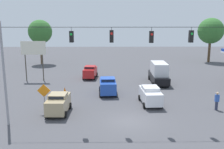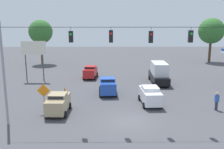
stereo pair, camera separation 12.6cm
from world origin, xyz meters
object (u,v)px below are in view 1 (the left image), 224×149
(traffic_cone_third, at_px, (65,90))
(work_zone_sign, at_px, (44,93))
(sedan_white_crossing_near, at_px, (150,95))
(tree_horizon_right, at_px, (211,31))
(tree_horizon_left, at_px, (40,32))
(sedan_blue_withflow_mid, at_px, (108,86))
(sedan_red_withflow_far, at_px, (90,72))
(sedan_tan_parked_shoulder, at_px, (58,103))
(overhead_signal_span, at_px, (131,59))
(box_truck_black_oncoming_far, at_px, (159,73))
(pedestrian, at_px, (217,101))
(roadside_billboard, at_px, (33,52))
(traffic_cone_nearest, at_px, (58,102))
(traffic_cone_second, at_px, (63,96))

(traffic_cone_third, bearing_deg, work_zone_sign, 84.63)
(sedan_white_crossing_near, height_order, traffic_cone_third, sedan_white_crossing_near)
(tree_horizon_right, bearing_deg, traffic_cone_third, 41.15)
(tree_horizon_left, bearing_deg, sedan_blue_withflow_mid, 121.44)
(sedan_red_withflow_far, relative_size, sedan_tan_parked_shoulder, 1.05)
(sedan_blue_withflow_mid, bearing_deg, overhead_signal_span, 102.10)
(traffic_cone_third, distance_m, work_zone_sign, 7.47)
(box_truck_black_oncoming_far, height_order, work_zone_sign, box_truck_black_oncoming_far)
(sedan_white_crossing_near, distance_m, tree_horizon_left, 33.08)
(sedan_tan_parked_shoulder, xyz_separation_m, traffic_cone_third, (0.69, -7.45, -0.69))
(work_zone_sign, relative_size, pedestrian, 1.53)
(sedan_blue_withflow_mid, height_order, tree_horizon_left, tree_horizon_left)
(tree_horizon_left, height_order, tree_horizon_right, tree_horizon_right)
(sedan_blue_withflow_mid, height_order, roadside_billboard, roadside_billboard)
(box_truck_black_oncoming_far, height_order, sedan_tan_parked_shoulder, box_truck_black_oncoming_far)
(traffic_cone_nearest, xyz_separation_m, pedestrian, (-16.06, 1.65, 0.62))
(traffic_cone_third, relative_size, tree_horizon_right, 0.07)
(work_zone_sign, bearing_deg, sedan_blue_withflow_mid, -133.71)
(overhead_signal_span, relative_size, pedestrian, 11.35)
(work_zone_sign, bearing_deg, tree_horizon_left, -74.86)
(box_truck_black_oncoming_far, bearing_deg, traffic_cone_nearest, 37.77)
(sedan_red_withflow_far, bearing_deg, work_zone_sign, 77.81)
(roadside_billboard, relative_size, tree_horizon_left, 0.65)
(sedan_red_withflow_far, relative_size, tree_horizon_right, 0.42)
(sedan_white_crossing_near, distance_m, box_truck_black_oncoming_far, 9.81)
(sedan_white_crossing_near, distance_m, traffic_cone_nearest, 9.78)
(box_truck_black_oncoming_far, xyz_separation_m, tree_horizon_left, (21.29, -17.40, 5.21))
(tree_horizon_right, bearing_deg, pedestrian, 69.71)
(box_truck_black_oncoming_far, xyz_separation_m, traffic_cone_second, (12.41, 7.41, -1.16))
(tree_horizon_right, bearing_deg, tree_horizon_left, 3.50)
(sedan_red_withflow_far, bearing_deg, sedan_blue_withflow_mid, 107.13)
(box_truck_black_oncoming_far, height_order, traffic_cone_second, box_truck_black_oncoming_far)
(overhead_signal_span, height_order, pedestrian, overhead_signal_span)
(overhead_signal_span, height_order, traffic_cone_nearest, overhead_signal_span)
(traffic_cone_second, distance_m, pedestrian, 16.46)
(sedan_tan_parked_shoulder, relative_size, traffic_cone_nearest, 5.82)
(traffic_cone_third, relative_size, pedestrian, 0.36)
(sedan_blue_withflow_mid, distance_m, tree_horizon_right, 34.07)
(tree_horizon_left, bearing_deg, traffic_cone_nearest, 107.96)
(traffic_cone_second, bearing_deg, sedan_tan_parked_shoulder, 95.05)
(tree_horizon_left, bearing_deg, traffic_cone_third, 111.35)
(sedan_tan_parked_shoulder, distance_m, tree_horizon_left, 31.38)
(box_truck_black_oncoming_far, bearing_deg, traffic_cone_second, 30.83)
(tree_horizon_right, bearing_deg, sedan_tan_parked_shoulder, 49.53)
(work_zone_sign, bearing_deg, traffic_cone_nearest, -112.00)
(sedan_white_crossing_near, xyz_separation_m, traffic_cone_third, (9.94, -4.81, -0.68))
(traffic_cone_second, xyz_separation_m, traffic_cone_third, (0.28, -2.82, 0.00))
(traffic_cone_nearest, height_order, tree_horizon_right, tree_horizon_right)
(sedan_tan_parked_shoulder, bearing_deg, traffic_cone_nearest, -77.81)
(work_zone_sign, bearing_deg, traffic_cone_third, -95.37)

